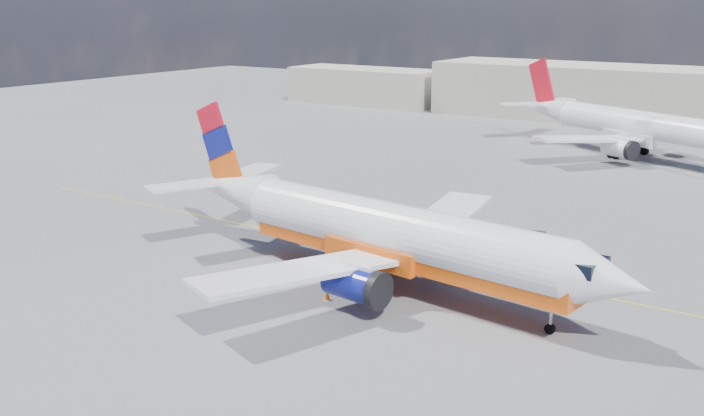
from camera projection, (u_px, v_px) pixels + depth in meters
The scene contains 8 objects.
ground at pixel (348, 262), 53.37m from camera, with size 240.00×240.00×0.00m, color #5B5C60.
taxi_line at pixel (371, 250), 55.78m from camera, with size 70.00×0.15×0.01m, color yellow.
terminal_main at pixel (676, 98), 109.96m from camera, with size 70.00×14.00×8.00m, color beige.
terminal_annex at pixel (365, 86), 134.64m from camera, with size 26.00×10.00×6.00m, color beige.
main_jet at pixel (384, 233), 47.99m from camera, with size 34.06×26.76×10.32m.
second_jet at pixel (637, 128), 87.69m from camera, with size 33.23×24.98×10.29m.
gse_tug at pixel (541, 248), 53.19m from camera, with size 3.06×2.30×1.98m.
traffic_cone at pixel (327, 295), 46.46m from camera, with size 0.42×0.42×0.59m.
Camera 1 is at (28.36, -41.97, 17.22)m, focal length 40.00 mm.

